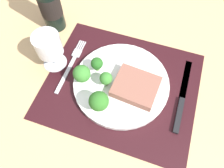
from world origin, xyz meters
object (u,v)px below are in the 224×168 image
object	(u,v)px
steak	(136,87)
wine_bottle	(48,0)
plate	(121,83)
wine_glass	(49,47)
fork	(71,65)
knife	(182,100)

from	to	relation	value
steak	wine_bottle	world-z (taller)	wine_bottle
plate	wine_glass	distance (cm)	21.87
steak	wine_glass	xyz separation A→B (cm)	(-25.03, 1.72, 4.57)
steak	fork	distance (cm)	20.43
knife	wine_bottle	distance (cm)	47.06
plate	wine_glass	size ratio (longest dim) A/B	2.28
fork	wine_bottle	distance (cm)	19.65
fork	wine_glass	xyz separation A→B (cm)	(-4.89, -0.53, 7.13)
wine_bottle	wine_glass	distance (cm)	15.12
fork	wine_glass	size ratio (longest dim) A/B	1.67
fork	knife	world-z (taller)	knife
plate	wine_bottle	xyz separation A→B (cm)	(-27.07, 14.44, 9.09)
fork	wine_glass	bearing A→B (deg)	-173.13
steak	knife	size ratio (longest dim) A/B	0.50
knife	wine_glass	size ratio (longest dim) A/B	2.00
steak	wine_bottle	size ratio (longest dim) A/B	0.39
plate	steak	world-z (taller)	steak
steak	fork	xyz separation A→B (cm)	(-20.14, 2.25, -2.57)
steak	knife	world-z (taller)	steak
steak	knife	xyz separation A→B (cm)	(12.66, 1.36, -2.51)
steak	wine_glass	distance (cm)	25.51
steak	fork	world-z (taller)	steak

